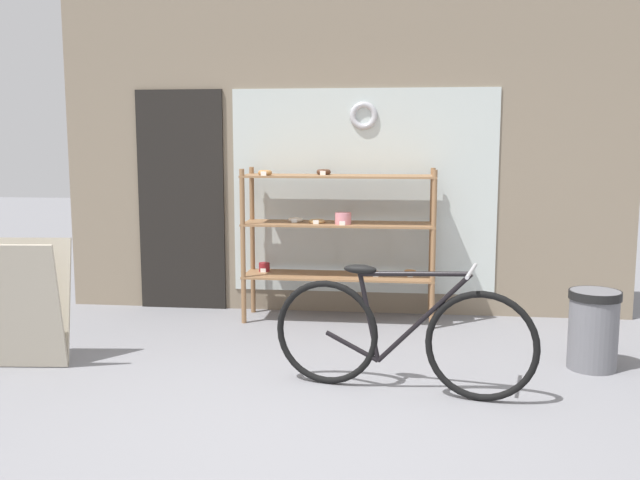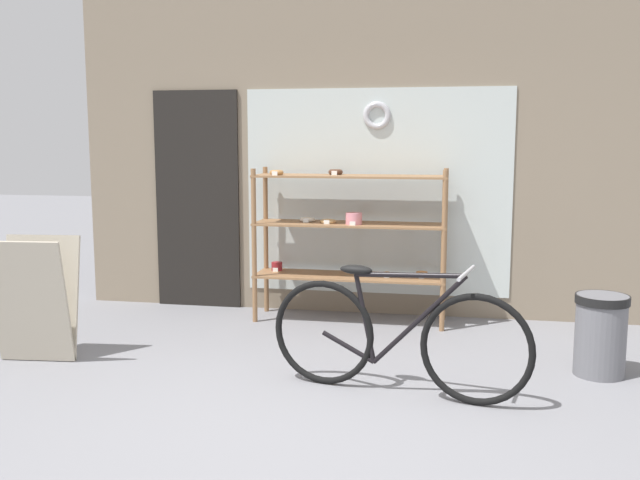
{
  "view_description": "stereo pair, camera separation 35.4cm",
  "coord_description": "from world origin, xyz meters",
  "px_view_note": "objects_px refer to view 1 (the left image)",
  "views": [
    {
      "loc": [
        0.58,
        -3.82,
        1.65
      ],
      "look_at": [
        0.0,
        1.08,
        0.94
      ],
      "focal_mm": 40.0,
      "sensor_mm": 36.0,
      "label": 1
    },
    {
      "loc": [
        0.93,
        -3.77,
        1.65
      ],
      "look_at": [
        0.0,
        1.08,
        0.94
      ],
      "focal_mm": 40.0,
      "sensor_mm": 36.0,
      "label": 2
    }
  ],
  "objects_px": {
    "sandwich_board": "(26,304)",
    "trash_bin": "(593,326)",
    "display_case": "(337,229)",
    "bicycle": "(400,336)"
  },
  "relations": [
    {
      "from": "trash_bin",
      "to": "sandwich_board",
      "type": "bearing_deg",
      "value": -173.64
    },
    {
      "from": "bicycle",
      "to": "display_case",
      "type": "bearing_deg",
      "value": 119.76
    },
    {
      "from": "bicycle",
      "to": "trash_bin",
      "type": "height_order",
      "value": "bicycle"
    },
    {
      "from": "display_case",
      "to": "bicycle",
      "type": "bearing_deg",
      "value": -71.91
    },
    {
      "from": "display_case",
      "to": "bicycle",
      "type": "height_order",
      "value": "display_case"
    },
    {
      "from": "sandwich_board",
      "to": "trash_bin",
      "type": "xyz_separation_m",
      "value": [
        4.04,
        0.45,
        -0.15
      ]
    },
    {
      "from": "sandwich_board",
      "to": "trash_bin",
      "type": "height_order",
      "value": "sandwich_board"
    },
    {
      "from": "sandwich_board",
      "to": "trash_bin",
      "type": "bearing_deg",
      "value": 0.75
    },
    {
      "from": "display_case",
      "to": "trash_bin",
      "type": "relative_size",
      "value": 2.99
    },
    {
      "from": "display_case",
      "to": "trash_bin",
      "type": "distance_m",
      "value": 2.34
    }
  ]
}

